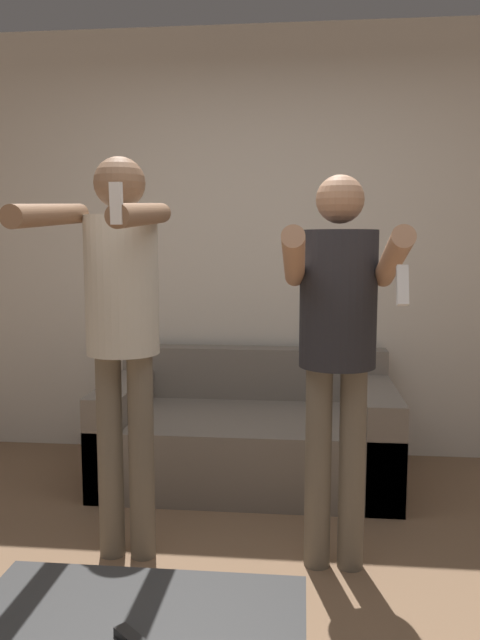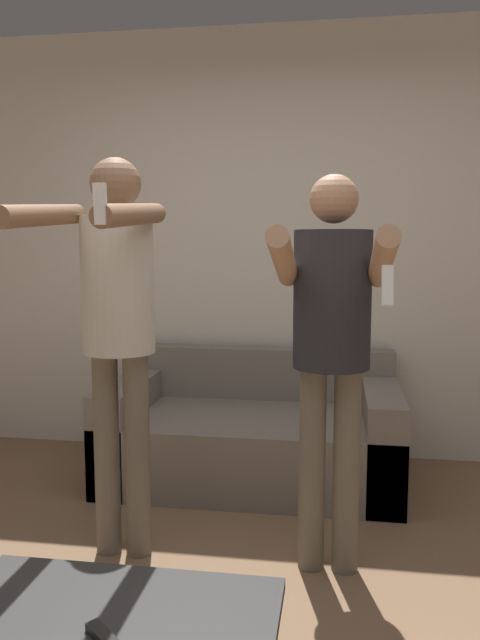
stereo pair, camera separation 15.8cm
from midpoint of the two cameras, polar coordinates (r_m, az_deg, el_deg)
wall_back at (r=4.02m, az=1.49°, el=6.82°), size 6.40×0.06×2.70m
couch at (r=3.70m, az=-0.43°, el=-10.50°), size 1.65×0.93×0.71m
person_standing_left at (r=2.65m, az=-12.55°, el=0.78°), size 0.43×0.79×1.72m
person_standing_right at (r=2.53m, az=7.19°, el=-0.89°), size 0.43×0.68×1.63m
coffee_table at (r=1.96m, az=-11.84°, el=-25.59°), size 0.93×0.46×0.35m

